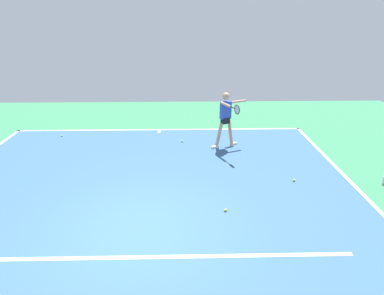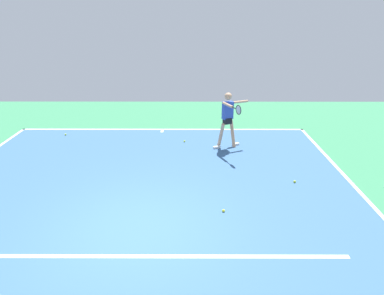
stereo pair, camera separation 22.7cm
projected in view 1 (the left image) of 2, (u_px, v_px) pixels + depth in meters
The scene contains 11 objects.
ground_plane at pixel (140, 230), 7.11m from camera, with size 21.94×21.94×0.00m, color #388456.
court_surface at pixel (140, 230), 7.11m from camera, with size 10.84×13.21×0.00m, color #38608E.
court_line_baseline_near at pixel (160, 130), 13.20m from camera, with size 10.84×0.10×0.01m, color white.
court_line_service at pixel (134, 257), 6.32m from camera, with size 8.13×0.10×0.01m, color white.
court_line_centre_mark at pixel (159, 131), 13.02m from camera, with size 0.10×0.30×0.01m, color white.
tennis_player at pixel (226, 116), 11.14m from camera, with size 1.15×1.39×1.85m.
tennis_ball_centre_court at pixel (62, 136), 12.46m from camera, with size 0.07×0.07×0.07m, color #C6E53D.
tennis_ball_near_player at pixel (182, 141), 11.93m from camera, with size 0.07×0.07×0.07m, color #C6E53D.
tennis_ball_near_service_line at pixel (294, 180), 9.15m from camera, with size 0.07×0.07×0.07m, color #CCE033.
tennis_ball_far_corner at pixel (225, 210), 7.77m from camera, with size 0.07×0.07×0.07m, color yellow.
water_bottle at pixel (384, 180), 8.98m from camera, with size 0.07×0.07×0.22m, color white.
Camera 1 is at (-0.94, 6.01, 4.20)m, focal length 32.14 mm.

